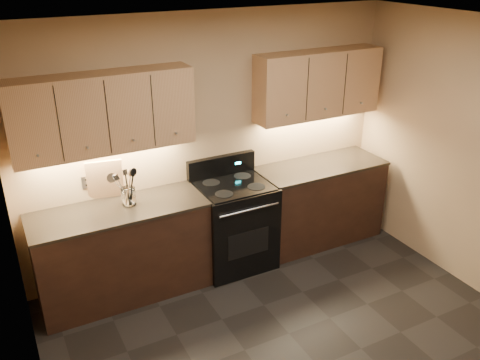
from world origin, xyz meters
name	(u,v)px	position (x,y,z in m)	size (l,w,h in m)	color
ceiling	(346,40)	(0.00, 0.00, 2.60)	(4.00, 4.00, 0.00)	silver
wall_back	(212,142)	(0.00, 2.00, 1.30)	(4.00, 0.04, 2.60)	tan
wall_left	(31,313)	(-2.00, 0.00, 1.30)	(0.04, 4.00, 2.60)	tan
counter_left	(123,252)	(-1.10, 1.70, 0.47)	(1.62, 0.62, 0.93)	black
counter_right	(318,202)	(1.18, 1.70, 0.47)	(1.46, 0.62, 0.93)	black
stove	(234,223)	(0.08, 1.68, 0.48)	(0.76, 0.68, 1.14)	black
upper_cab_left	(103,113)	(-1.10, 1.85, 1.80)	(1.60, 0.30, 0.70)	tan
upper_cab_right	(318,84)	(1.18, 1.85, 1.80)	(1.44, 0.30, 0.70)	tan
outlet_plate	(86,182)	(-1.30, 1.99, 1.12)	(0.09, 0.01, 0.12)	#B2B5BA
utensil_crock	(129,197)	(-0.98, 1.74, 1.01)	(0.15, 0.15, 0.16)	white
cutting_board	(105,180)	(-1.14, 1.94, 1.13)	(0.33, 0.02, 0.42)	tan
wooden_spoon	(125,187)	(-1.01, 1.73, 1.12)	(0.06, 0.06, 0.34)	tan
black_spoon	(128,185)	(-0.97, 1.76, 1.12)	(0.06, 0.06, 0.35)	black
black_turner	(128,187)	(-0.98, 1.72, 1.11)	(0.08, 0.08, 0.34)	black
steel_spatula	(130,186)	(-0.96, 1.75, 1.11)	(0.08, 0.08, 0.33)	silver
steel_skimmer	(131,186)	(-0.95, 1.74, 1.11)	(0.09, 0.09, 0.34)	silver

